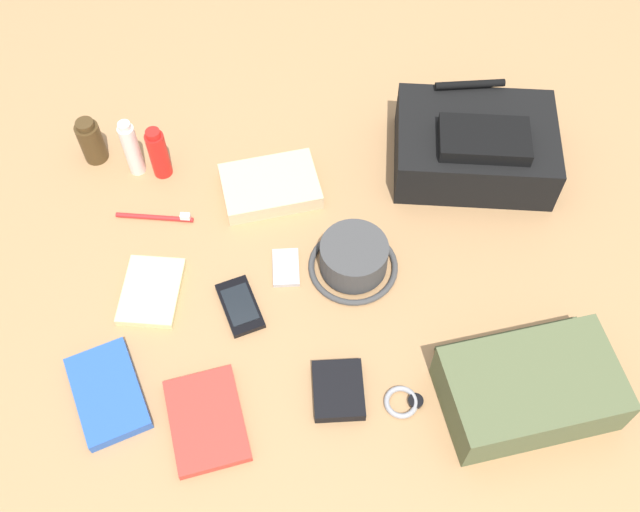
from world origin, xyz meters
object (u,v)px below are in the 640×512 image
(bucket_hat, at_px, (354,259))
(wallet, at_px, (338,390))
(sunscreen_spray, at_px, (158,153))
(folded_towel, at_px, (270,186))
(cell_phone, at_px, (240,306))
(notepad, at_px, (151,291))
(toothpaste_tube, at_px, (132,149))
(paperback_novel, at_px, (108,393))
(media_player, at_px, (286,270))
(wristwatch, at_px, (403,402))
(backpack, at_px, (475,146))
(cologne_bottle, at_px, (91,141))
(toiletry_pouch, at_px, (529,387))
(travel_guidebook, at_px, (207,421))
(toothbrush, at_px, (159,217))

(bucket_hat, relative_size, wallet, 1.63)
(bucket_hat, bearing_deg, sunscreen_spray, 144.84)
(folded_towel, bearing_deg, bucket_hat, -52.33)
(bucket_hat, xyz_separation_m, cell_phone, (-0.23, -0.07, -0.03))
(sunscreen_spray, height_order, notepad, sunscreen_spray)
(toothpaste_tube, bearing_deg, paperback_novel, -92.29)
(media_player, height_order, wristwatch, same)
(backpack, height_order, wristwatch, backpack)
(toothpaste_tube, height_order, cell_phone, toothpaste_tube)
(bucket_hat, xyz_separation_m, cologne_bottle, (-0.54, 0.33, 0.02))
(toiletry_pouch, relative_size, travel_guidebook, 1.61)
(backpack, xyz_separation_m, sunscreen_spray, (-0.67, 0.03, 0.00))
(paperback_novel, distance_m, wristwatch, 0.53)
(cell_phone, relative_size, wallet, 1.21)
(sunscreen_spray, distance_m, cell_phone, 0.39)
(cologne_bottle, bearing_deg, media_player, -38.94)
(paperback_novel, xyz_separation_m, wristwatch, (0.53, -0.05, -0.00))
(sunscreen_spray, distance_m, media_player, 0.38)
(wristwatch, height_order, notepad, notepad)
(bucket_hat, relative_size, media_player, 2.11)
(backpack, height_order, travel_guidebook, backpack)
(wristwatch, relative_size, toothbrush, 0.44)
(folded_towel, bearing_deg, notepad, -135.81)
(wallet, xyz_separation_m, folded_towel, (-0.11, 0.47, 0.01))
(backpack, distance_m, sunscreen_spray, 0.67)
(sunscreen_spray, bearing_deg, backpack, -2.17)
(media_player, xyz_separation_m, folded_towel, (-0.02, 0.20, 0.01))
(wristwatch, bearing_deg, travel_guidebook, -178.30)
(toothpaste_tube, height_order, wristwatch, toothpaste_tube)
(toothbrush, xyz_separation_m, notepad, (-0.01, -0.18, 0.00))
(toothpaste_tube, relative_size, travel_guidebook, 0.73)
(paperback_novel, bearing_deg, bucket_hat, 27.16)
(backpack, height_order, folded_towel, backpack)
(media_player, distance_m, wristwatch, 0.35)
(paperback_novel, relative_size, wristwatch, 2.94)
(backpack, distance_m, bucket_hat, 0.38)
(cell_phone, bearing_deg, toothbrush, 126.55)
(cologne_bottle, distance_m, wristwatch, 0.86)
(toiletry_pouch, relative_size, toothpaste_tube, 2.20)
(notepad, bearing_deg, media_player, 15.63)
(cologne_bottle, relative_size, toothpaste_tube, 0.76)
(media_player, bearing_deg, notepad, -173.01)
(travel_guidebook, height_order, cell_phone, travel_guidebook)
(bucket_hat, relative_size, toothbrush, 1.10)
(backpack, relative_size, travel_guidebook, 1.82)
(sunscreen_spray, height_order, media_player, sunscreen_spray)
(bucket_hat, bearing_deg, wristwatch, -77.97)
(sunscreen_spray, distance_m, toothbrush, 0.14)
(cologne_bottle, xyz_separation_m, folded_towel, (0.38, -0.12, -0.03))
(cologne_bottle, bearing_deg, notepad, -68.87)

